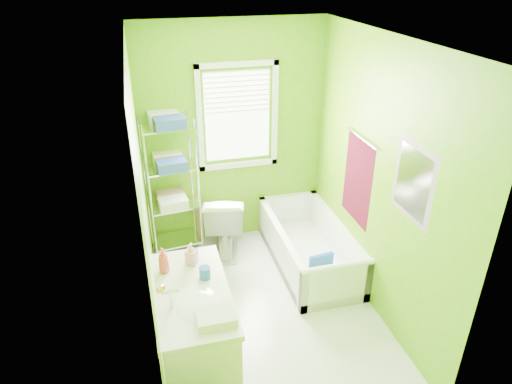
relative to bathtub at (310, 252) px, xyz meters
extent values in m
plane|color=silver|center=(-0.67, -0.60, -0.17)|extent=(2.90, 2.90, 0.00)
cube|color=#548D06|center=(-0.67, 0.85, 1.13)|extent=(2.10, 0.04, 2.60)
cube|color=#548D06|center=(-0.67, -2.05, 1.13)|extent=(2.10, 0.04, 2.60)
cube|color=#548D06|center=(-1.72, -0.60, 1.13)|extent=(0.04, 2.90, 2.60)
cube|color=#548D06|center=(0.38, -0.60, 1.13)|extent=(0.04, 2.90, 2.60)
cube|color=white|center=(-0.67, -0.60, 2.43)|extent=(2.10, 2.90, 0.04)
cube|color=white|center=(-0.62, 0.84, 1.38)|extent=(0.74, 0.01, 1.01)
cube|color=white|center=(-0.62, 0.82, 0.80)|extent=(0.92, 0.05, 0.06)
cube|color=white|center=(-0.62, 0.82, 1.96)|extent=(0.92, 0.05, 0.06)
cube|color=white|center=(-1.05, 0.82, 1.38)|extent=(0.06, 0.05, 1.22)
cube|color=white|center=(-0.19, 0.82, 1.38)|extent=(0.06, 0.05, 1.22)
cube|color=white|center=(-0.62, 0.81, 1.67)|extent=(0.72, 0.02, 0.50)
cube|color=white|center=(-1.71, -1.60, 0.83)|extent=(0.02, 0.80, 2.00)
sphere|color=gold|center=(-1.67, -1.27, 0.83)|extent=(0.07, 0.07, 0.07)
cube|color=#490819|center=(0.36, -0.25, 0.98)|extent=(0.02, 0.58, 0.90)
cylinder|color=silver|center=(0.35, -0.25, 1.43)|extent=(0.02, 0.62, 0.02)
cube|color=#CC5972|center=(0.36, -1.15, 1.38)|extent=(0.02, 0.54, 0.64)
cube|color=white|center=(0.36, -1.15, 1.38)|extent=(0.01, 0.44, 0.54)
cube|color=white|center=(0.00, 0.04, -0.11)|extent=(0.75, 1.61, 0.11)
cube|color=white|center=(-0.34, 0.04, 0.08)|extent=(0.08, 1.61, 0.48)
cube|color=white|center=(0.34, 0.04, 0.08)|extent=(0.08, 1.61, 0.48)
cube|color=white|center=(0.00, -0.73, 0.08)|extent=(0.75, 0.08, 0.48)
cube|color=white|center=(0.00, 0.81, 0.08)|extent=(0.75, 0.08, 0.48)
cylinder|color=white|center=(0.00, -0.73, 0.32)|extent=(0.75, 0.08, 0.08)
cylinder|color=#1343B2|center=(0.00, -0.51, -0.03)|extent=(0.38, 0.38, 0.07)
cylinder|color=yellow|center=(0.00, -0.51, 0.04)|extent=(0.36, 0.36, 0.06)
cube|color=#1343B2|center=(-0.02, -0.37, 0.10)|extent=(0.27, 0.08, 0.24)
imported|color=white|center=(-0.86, 0.53, 0.23)|extent=(0.60, 0.85, 0.79)
cube|color=white|center=(-1.45, -1.17, 0.24)|extent=(0.55, 1.10, 0.80)
cube|color=silver|center=(-1.45, -1.17, 0.66)|extent=(0.58, 1.13, 0.05)
ellipsoid|color=white|center=(-1.43, -1.32, 0.66)|extent=(0.38, 0.50, 0.13)
cylinder|color=silver|center=(-1.61, -1.32, 0.76)|extent=(0.03, 0.03, 0.16)
cylinder|color=silver|center=(-1.61, -1.32, 0.83)|extent=(0.12, 0.02, 0.02)
imported|color=#DE4152|center=(-1.63, -0.88, 0.80)|extent=(0.11, 0.11, 0.22)
imported|color=pink|center=(-1.40, -0.82, 0.78)|extent=(0.12, 0.12, 0.19)
cylinder|color=#174999|center=(-1.32, -1.04, 0.74)|extent=(0.09, 0.09, 0.10)
cube|color=silver|center=(-1.32, -1.54, 0.72)|extent=(0.28, 0.22, 0.07)
cylinder|color=silver|center=(-1.67, 0.46, 0.67)|extent=(0.02, 0.02, 1.67)
cylinder|color=silver|center=(-1.71, 0.78, 0.67)|extent=(0.02, 0.02, 1.67)
cylinder|color=silver|center=(-1.14, 0.52, 0.67)|extent=(0.02, 0.02, 1.67)
cylinder|color=silver|center=(-1.18, 0.85, 0.67)|extent=(0.02, 0.02, 1.67)
cube|color=silver|center=(-1.43, 0.65, -0.01)|extent=(0.59, 0.41, 0.02)
cube|color=silver|center=(-1.43, 0.65, 0.46)|extent=(0.59, 0.41, 0.02)
cube|color=silver|center=(-1.43, 0.65, 0.93)|extent=(0.59, 0.41, 0.02)
cube|color=silver|center=(-1.43, 0.65, 1.40)|extent=(0.59, 0.41, 0.02)
cube|color=#2B479E|center=(-1.39, 0.55, 1.46)|extent=(0.34, 0.24, 0.11)
cube|color=silver|center=(-1.44, 0.78, 1.46)|extent=(0.34, 0.24, 0.11)
cube|color=#2B479E|center=(-1.41, 0.55, 1.00)|extent=(0.34, 0.24, 0.11)
cube|color=#E7DB8D|center=(-1.44, 0.78, 1.00)|extent=(0.34, 0.24, 0.11)
cube|color=silver|center=(-1.44, 0.57, 0.53)|extent=(0.34, 0.24, 0.11)
cube|color=#C88891|center=(-1.45, 0.79, 0.53)|extent=(0.34, 0.24, 0.11)
cube|color=#C88891|center=(-1.15, 0.69, 0.20)|extent=(0.06, 0.29, 0.52)
camera|label=1|loc=(-1.66, -3.97, 2.98)|focal=32.00mm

